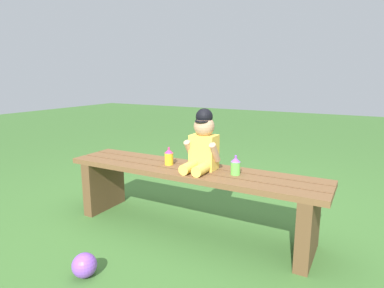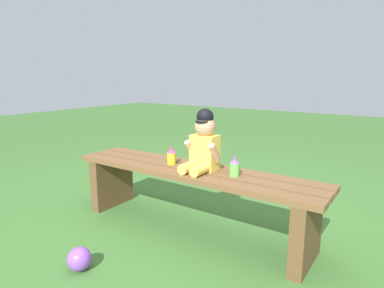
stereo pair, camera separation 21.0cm
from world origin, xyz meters
TOP-DOWN VIEW (x-y plane):
  - ground_plane at (0.00, 0.00)m, footprint 16.00×16.00m
  - park_bench at (0.00, 0.00)m, footprint 1.81×0.38m
  - child_figure at (0.09, 0.02)m, footprint 0.23×0.27m
  - sippy_cup_left at (-0.17, 0.01)m, footprint 0.06×0.06m
  - sippy_cup_right at (0.32, 0.01)m, footprint 0.06×0.06m
  - toy_ball at (-0.22, -0.75)m, footprint 0.13×0.13m

SIDE VIEW (x-z plane):
  - ground_plane at x=0.00m, z-range 0.00..0.00m
  - toy_ball at x=-0.22m, z-range 0.00..0.13m
  - park_bench at x=0.00m, z-range 0.09..0.53m
  - sippy_cup_left at x=-0.17m, z-range 0.44..0.56m
  - sippy_cup_right at x=0.32m, z-range 0.44..0.56m
  - child_figure at x=0.09m, z-range 0.42..0.82m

